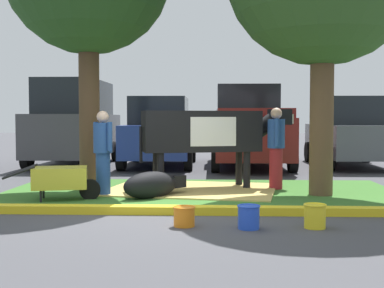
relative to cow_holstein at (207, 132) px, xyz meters
name	(u,v)px	position (x,y,z in m)	size (l,w,h in m)	color
ground_plane	(163,211)	(-0.64, -2.43, -1.14)	(80.00, 80.00, 0.00)	#424247
grass_island	(201,193)	(-0.10, -0.53, -1.13)	(7.49, 4.00, 0.02)	#386B28
curb_yellow	(197,210)	(-0.10, -2.68, -1.08)	(8.69, 0.24, 0.12)	yellow
hay_bedding	(191,190)	(-0.29, -0.23, -1.12)	(3.20, 2.40, 0.04)	tan
cow_holstein	(207,132)	(0.00, 0.00, 0.00)	(3.07, 1.29, 1.60)	black
calf_lying	(152,185)	(-0.94, -1.22, -0.90)	(1.17, 1.13, 0.48)	black
person_handler	(276,146)	(1.37, 0.00, -0.27)	(0.34, 0.53, 1.62)	maroon
person_visitor_near	(103,151)	(-1.86, -0.99, -0.32)	(0.40, 0.40, 1.55)	#23478C
wheelbarrow	(62,178)	(-2.46, -1.53, -0.76)	(1.62, 0.83, 0.63)	gold
bucket_orange	(184,216)	(-0.24, -3.54, -1.00)	(0.30, 0.30, 0.26)	orange
bucket_blue	(249,216)	(0.59, -3.66, -0.98)	(0.30, 0.30, 0.31)	blue
bucket_yellow	(315,215)	(1.45, -3.58, -0.98)	(0.30, 0.30, 0.32)	yellow
suv_dark_grey	(75,123)	(-4.01, 5.16, 0.13)	(2.14, 4.61, 2.52)	#3D3D42
sedan_blue	(160,133)	(-1.45, 4.98, -0.16)	(2.04, 4.41, 2.02)	navy
pickup_truck_maroon	(249,128)	(1.17, 5.09, -0.03)	(2.24, 5.41, 2.42)	maroon
sedan_red	(350,133)	(4.11, 5.12, -0.16)	(2.04, 4.41, 2.02)	#4C5156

